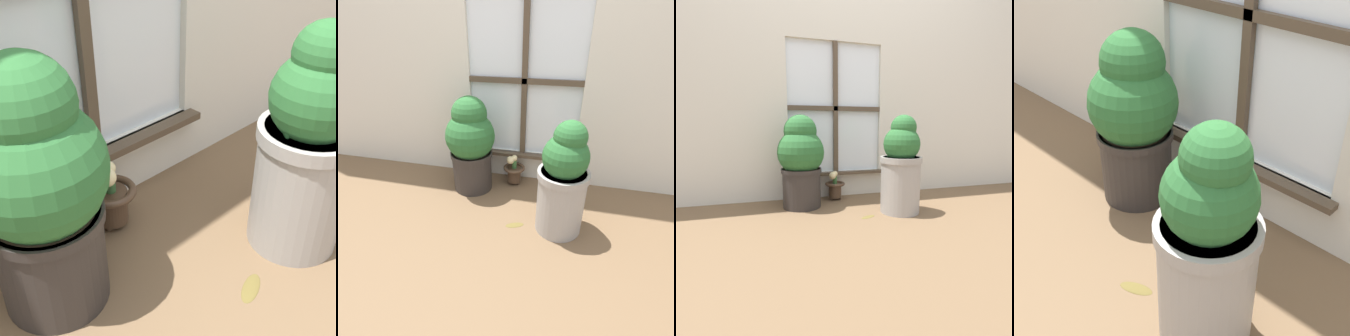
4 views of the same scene
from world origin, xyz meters
The scene contains 5 objects.
ground_plane centered at (0.00, 0.00, 0.00)m, with size 10.00×10.00×0.00m, color brown.
potted_plant_left centered at (-0.31, 0.43, 0.35)m, with size 0.33×0.33×0.66m.
potted_plant_right centered at (0.32, 0.13, 0.32)m, with size 0.28×0.28×0.66m.
flower_vase centered at (-0.04, 0.55, 0.11)m, with size 0.16×0.16×0.23m.
fallen_leaf centered at (0.07, 0.09, 0.00)m, with size 0.12×0.08×0.01m.
Camera 2 is at (0.30, -1.09, 1.06)m, focal length 28.00 mm.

